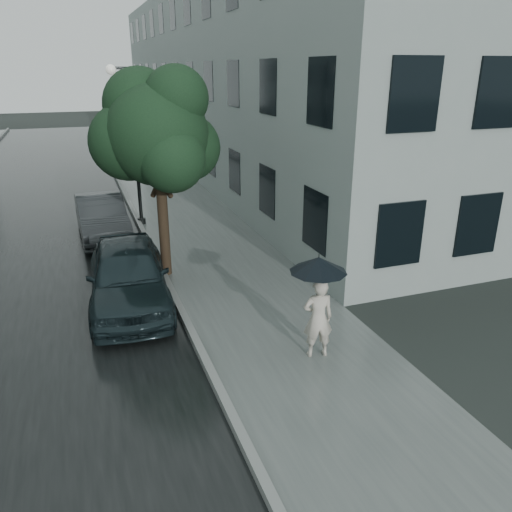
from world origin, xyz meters
name	(u,v)px	position (x,y,z in m)	size (l,w,h in m)	color
ground	(290,356)	(0.00, 0.00, 0.00)	(120.00, 120.00, 0.00)	black
sidewalk	(176,203)	(0.25, 12.00, 0.00)	(3.50, 60.00, 0.01)	slate
kerb_near	(130,205)	(-1.57, 12.00, 0.07)	(0.15, 60.00, 0.15)	slate
asphalt_road	(34,216)	(-5.08, 12.00, 0.00)	(6.85, 60.00, 0.00)	black
building_near	(240,80)	(5.47, 19.50, 4.50)	(7.02, 36.00, 9.00)	gray
pedestrian	(318,318)	(0.49, -0.13, 0.79)	(0.57, 0.37, 1.56)	#BCB5A5
umbrella	(319,265)	(0.46, -0.12, 1.86)	(1.31, 1.31, 1.11)	black
street_tree	(157,133)	(-1.45, 4.91, 3.64)	(3.21, 2.92, 5.22)	#332619
lamp_post	(130,137)	(-1.60, 9.61, 2.98)	(0.85, 0.32, 5.21)	black
car_near	(128,275)	(-2.56, 3.27, 0.74)	(1.74, 4.32, 1.47)	black
car_far	(102,217)	(-2.81, 8.52, 0.67)	(1.40, 4.03, 1.33)	#262A2C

